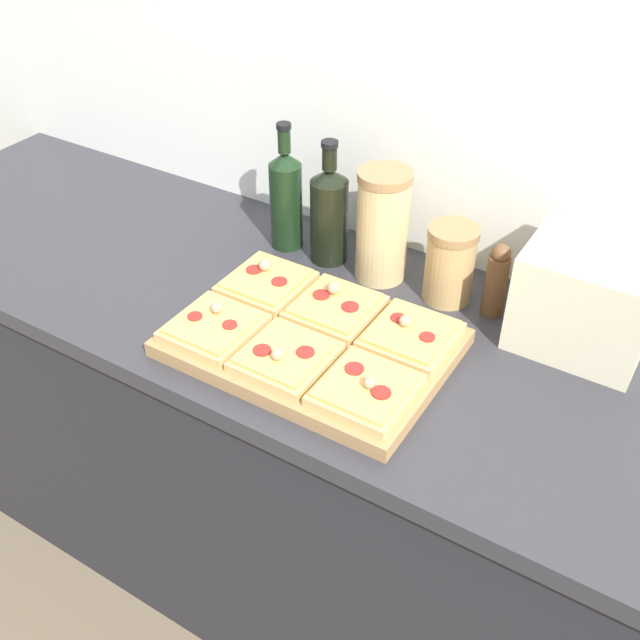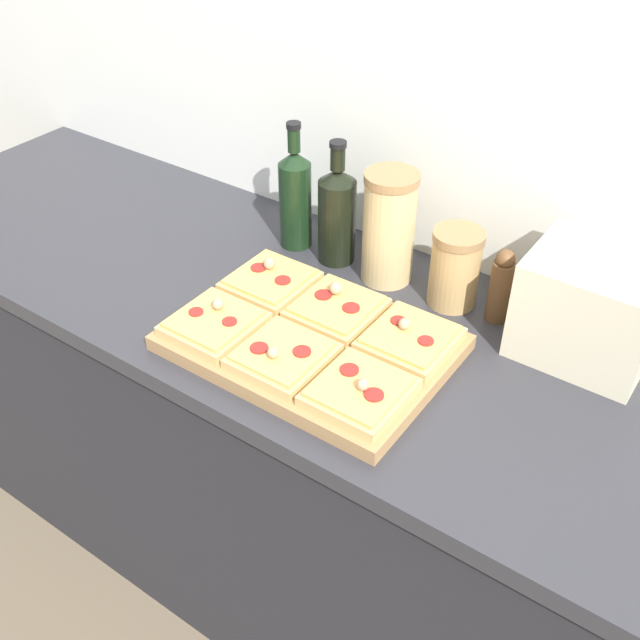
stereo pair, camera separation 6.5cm
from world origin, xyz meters
TOP-DOWN VIEW (x-y plane):
  - wall_back at (0.00, 0.67)m, footprint 6.00×0.06m
  - kitchen_counter at (0.00, 0.32)m, footprint 2.63×0.67m
  - cutting_board at (-0.08, 0.22)m, footprint 0.51×0.37m
  - pizza_slice_back_left at (-0.24, 0.30)m, footprint 0.15×0.16m
  - pizza_slice_back_center at (-0.08, 0.30)m, footprint 0.15×0.16m
  - pizza_slice_back_right at (0.09, 0.30)m, footprint 0.15×0.16m
  - pizza_slice_front_left at (-0.24, 0.13)m, footprint 0.15×0.16m
  - pizza_slice_front_center at (-0.08, 0.13)m, footprint 0.15×0.16m
  - pizza_slice_front_right at (0.09, 0.13)m, footprint 0.15×0.16m
  - olive_oil_bottle at (-0.33, 0.51)m, footprint 0.07×0.07m
  - wine_bottle at (-0.22, 0.51)m, footprint 0.08×0.08m
  - grain_jar_tall at (-0.09, 0.51)m, footprint 0.11×0.11m
  - grain_jar_short at (0.07, 0.51)m, footprint 0.10×0.10m
  - pepper_mill at (0.17, 0.51)m, footprint 0.04×0.04m
  - toaster_oven at (0.34, 0.51)m, footprint 0.26×0.20m

SIDE VIEW (x-z plane):
  - kitchen_counter at x=0.00m, z-range 0.00..0.91m
  - cutting_board at x=-0.08m, z-range 0.91..0.94m
  - pizza_slice_back_right at x=0.09m, z-range 0.93..0.98m
  - pizza_slice_front_center at x=-0.08m, z-range 0.93..0.98m
  - pizza_slice_front_left at x=-0.24m, z-range 0.93..0.98m
  - pizza_slice_front_right at x=0.09m, z-range 0.93..0.98m
  - pizza_slice_back_left at x=-0.24m, z-range 0.93..0.98m
  - pizza_slice_back_center at x=-0.08m, z-range 0.93..0.98m
  - pepper_mill at x=0.17m, z-range 0.91..1.07m
  - grain_jar_short at x=0.07m, z-range 0.91..1.08m
  - toaster_oven at x=0.34m, z-range 0.91..1.11m
  - wine_bottle at x=-0.22m, z-range 0.88..1.17m
  - olive_oil_bottle at x=-0.33m, z-range 0.88..1.18m
  - grain_jar_tall at x=-0.09m, z-range 0.91..1.16m
  - wall_back at x=0.00m, z-range 0.00..2.50m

